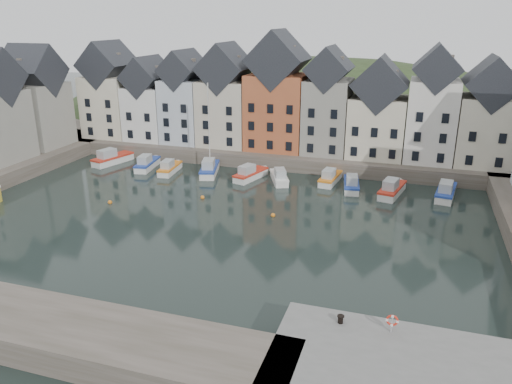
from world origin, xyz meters
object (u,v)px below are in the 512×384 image
at_px(mooring_bollard, 341,319).
at_px(boat_d, 209,168).
at_px(boat_a, 112,159).
at_px(life_ring_post, 392,321).

bearing_deg(mooring_bollard, boat_d, 124.95).
height_order(boat_a, mooring_bollard, mooring_bollard).
xyz_separation_m(boat_d, life_ring_post, (27.22, -34.28, 2.01)).
height_order(mooring_bollard, life_ring_post, life_ring_post).
xyz_separation_m(boat_a, boat_d, (16.48, -0.51, 0.07)).
distance_m(boat_a, life_ring_post, 55.90).
xyz_separation_m(boat_a, life_ring_post, (43.70, -34.78, 2.08)).
bearing_deg(boat_a, mooring_bollard, -25.20).
height_order(boat_d, life_ring_post, boat_d).
relative_size(boat_d, mooring_bollard, 23.37).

